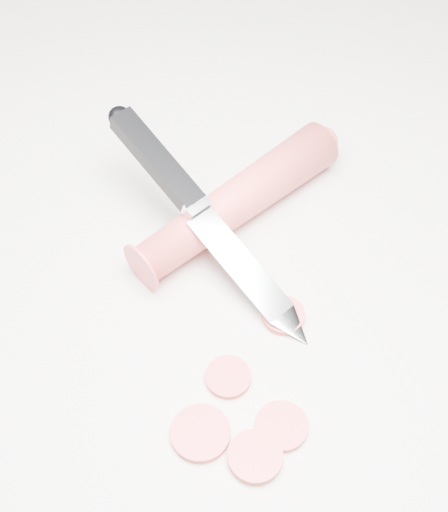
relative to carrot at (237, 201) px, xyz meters
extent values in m
plane|color=silver|center=(-0.04, -0.09, -0.02)|extent=(2.40, 2.40, 0.00)
cylinder|color=#DE4340|center=(0.00, 0.00, 0.00)|extent=(0.19, 0.13, 0.04)
cylinder|color=#EC444A|center=(-0.03, -0.14, -0.02)|extent=(0.03, 0.03, 0.01)
cylinder|color=#EC444A|center=(-0.01, -0.19, -0.02)|extent=(0.04, 0.04, 0.01)
cylinder|color=#EC444A|center=(0.02, -0.10, -0.02)|extent=(0.03, 0.03, 0.01)
cylinder|color=#EC444A|center=(-0.03, -0.20, -0.02)|extent=(0.04, 0.04, 0.01)
cylinder|color=#EC444A|center=(-0.06, -0.18, -0.02)|extent=(0.04, 0.04, 0.01)
camera|label=1|loc=(-0.08, -0.36, 0.44)|focal=50.00mm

